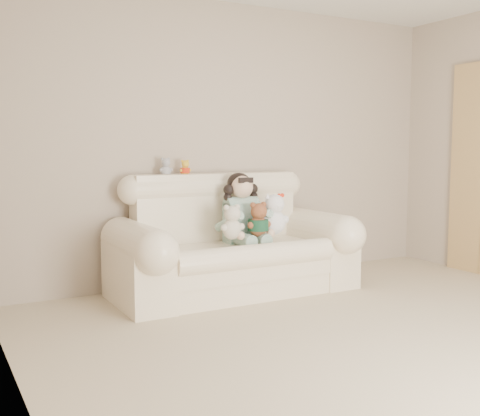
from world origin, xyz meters
name	(u,v)px	position (x,y,z in m)	size (l,w,h in m)	color
floor	(437,359)	(0.00, 0.00, 0.00)	(5.00, 5.00, 0.00)	tan
wall_back	(236,143)	(0.00, 2.50, 1.30)	(4.50, 4.50, 0.00)	#B19F8D
wall_left	(35,136)	(-2.25, 0.00, 1.30)	(5.00, 5.00, 0.00)	#B19F8D
sofa	(234,234)	(-0.30, 2.00, 0.52)	(2.10, 0.95, 1.03)	#FFE6CD
seated_child	(241,207)	(-0.18, 2.08, 0.74)	(0.38, 0.46, 0.63)	#357A60
brown_teddy	(258,216)	(-0.14, 1.86, 0.68)	(0.23, 0.17, 0.35)	brown
white_cat	(274,210)	(0.05, 1.90, 0.72)	(0.28, 0.21, 0.43)	white
cream_teddy	(232,219)	(-0.40, 1.85, 0.67)	(0.22, 0.17, 0.34)	beige
yellow_mini_bear	(185,166)	(-0.59, 2.37, 1.09)	(0.11, 0.08, 0.17)	yellow
grey_mini_plush	(166,165)	(-0.77, 2.38, 1.11)	(0.12, 0.09, 0.19)	#ACACB3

